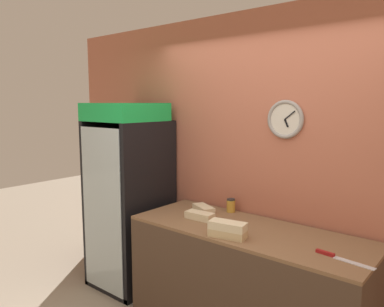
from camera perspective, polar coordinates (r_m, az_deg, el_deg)
The scene contains 9 objects.
wall_back at distance 3.31m, azimuth 12.33°, elevation -2.05°, with size 5.20×0.09×2.70m.
prep_counter at distance 3.24m, azimuth 8.24°, elevation -18.89°, with size 1.94×0.74×0.91m.
beverage_cooler at distance 3.97m, azimuth -9.04°, elevation -4.96°, with size 0.68×0.71×1.90m.
sandwich_stack_bottom at distance 2.86m, azimuth 5.44°, elevation -12.02°, with size 0.29×0.17×0.06m.
sandwich_stack_middle at distance 2.84m, azimuth 5.46°, elevation -10.89°, with size 0.29×0.17×0.06m.
sandwich_flat_left at distance 3.48m, azimuth 1.78°, elevation -8.40°, with size 0.27×0.21×0.05m.
sandwich_flat_right at distance 3.26m, azimuth 1.19°, elevation -9.45°, with size 0.26×0.12×0.06m.
chefs_knife at distance 2.67m, azimuth 21.09°, elevation -14.47°, with size 0.38×0.08×0.02m.
condiment_jar at distance 3.48m, azimuth 5.95°, elevation -7.87°, with size 0.08×0.08×0.12m.
Camera 1 is at (1.49, -1.57, 1.91)m, focal length 35.00 mm.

